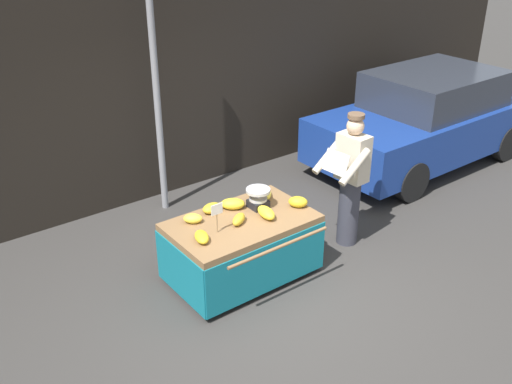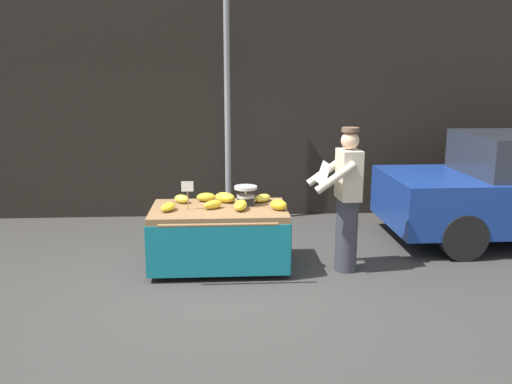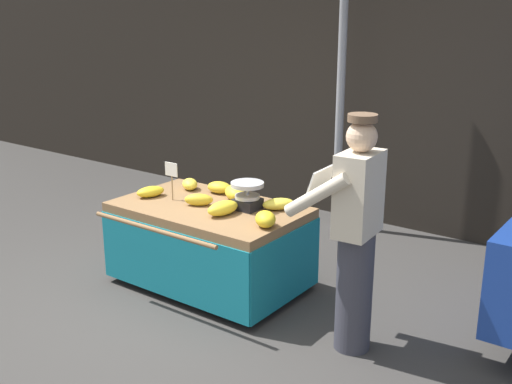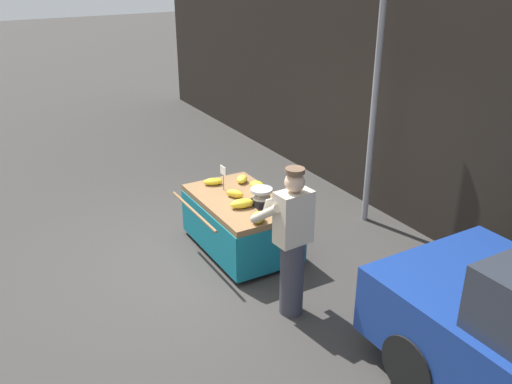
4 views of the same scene
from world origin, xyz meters
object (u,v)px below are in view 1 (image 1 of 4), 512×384
object	(u,v)px
street_pole	(156,92)
vendor_person	(350,180)
price_sign	(217,212)
banana_bunch_4	(265,194)
banana_bunch_1	(239,219)
weighing_scale	(258,198)
banana_cart	(242,236)
banana_bunch_2	(202,237)
banana_bunch_5	(298,202)
banana_bunch_7	(266,213)
banana_bunch_0	(233,204)
parked_car	(426,119)
banana_bunch_3	(193,218)
banana_bunch_6	(212,208)

from	to	relation	value
street_pole	vendor_person	distance (m)	2.73
price_sign	banana_bunch_4	distance (m)	0.98
vendor_person	banana_bunch_1	bearing A→B (deg)	174.83
street_pole	weighing_scale	world-z (taller)	street_pole
banana_cart	banana_bunch_2	world-z (taller)	banana_bunch_2
banana_bunch_5	weighing_scale	bearing A→B (deg)	144.86
weighing_scale	banana_bunch_4	bearing A→B (deg)	34.88
banana_bunch_1	banana_bunch_2	distance (m)	0.52
banana_bunch_4	banana_bunch_7	xyz separation A→B (m)	(-0.28, -0.39, 0.01)
street_pole	banana_bunch_0	bearing A→B (deg)	-91.70
banana_bunch_5	parked_car	bearing A→B (deg)	15.70
banana_bunch_1	banana_bunch_2	xyz separation A→B (m)	(-0.52, -0.06, -0.00)
banana_bunch_7	vendor_person	distance (m)	1.24
banana_bunch_4	vendor_person	xyz separation A→B (m)	(0.95, -0.46, 0.08)
weighing_scale	banana_bunch_4	xyz separation A→B (m)	(0.21, 0.15, -0.07)
banana_cart	banana_bunch_7	bearing A→B (deg)	-25.13
banana_bunch_1	banana_bunch_5	bearing A→B (deg)	-7.04
street_pole	banana_bunch_2	size ratio (longest dim) A/B	13.11
weighing_scale	street_pole	bearing A→B (deg)	95.91
banana_bunch_3	banana_bunch_6	world-z (taller)	banana_bunch_6
banana_bunch_2	vendor_person	size ratio (longest dim) A/B	0.15
banana_cart	banana_bunch_2	size ratio (longest dim) A/B	6.37
banana_bunch_2	banana_bunch_7	size ratio (longest dim) A/B	0.86
price_sign	banana_bunch_3	size ratio (longest dim) A/B	1.63
street_pole	banana_bunch_4	bearing A→B (deg)	-76.84
banana_bunch_4	banana_bunch_5	world-z (taller)	banana_bunch_5
banana_bunch_5	price_sign	bearing A→B (deg)	175.93
banana_bunch_3	banana_bunch_5	world-z (taller)	banana_bunch_5
banana_bunch_1	vendor_person	xyz separation A→B (m)	(1.56, -0.14, 0.07)
banana_bunch_7	vendor_person	xyz separation A→B (m)	(1.24, -0.07, 0.07)
banana_bunch_5	banana_bunch_7	bearing A→B (deg)	176.96
street_pole	banana_bunch_5	size ratio (longest dim) A/B	15.24
price_sign	parked_car	distance (m)	4.77
banana_bunch_3	banana_bunch_4	world-z (taller)	banana_bunch_3
banana_bunch_6	banana_bunch_7	bearing A→B (deg)	-47.90
parked_car	weighing_scale	bearing A→B (deg)	-169.33
banana_bunch_1	banana_bunch_5	xyz separation A→B (m)	(0.77, -0.10, 0.01)
banana_bunch_5	parked_car	size ratio (longest dim) A/B	0.06
weighing_scale	parked_car	world-z (taller)	parked_car
banana_cart	weighing_scale	bearing A→B (deg)	20.40
weighing_scale	price_sign	distance (m)	0.72
banana_bunch_2	banana_bunch_3	world-z (taller)	banana_bunch_3
banana_bunch_3	vendor_person	world-z (taller)	vendor_person
weighing_scale	banana_bunch_3	distance (m)	0.80
banana_bunch_2	parked_car	bearing A→B (deg)	11.36
banana_cart	banana_bunch_3	size ratio (longest dim) A/B	7.86
weighing_scale	vendor_person	size ratio (longest dim) A/B	0.16
banana_bunch_1	banana_bunch_6	size ratio (longest dim) A/B	1.04
banana_bunch_0	vendor_person	xyz separation A→B (m)	(1.42, -0.46, 0.06)
banana_bunch_2	street_pole	bearing A→B (deg)	71.59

